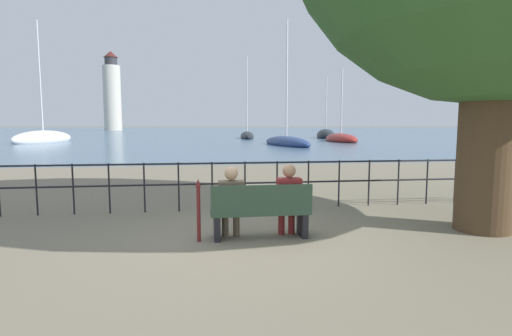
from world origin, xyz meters
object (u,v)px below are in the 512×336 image
Objects in this scene: closed_umbrella at (199,207)px; sailboat_1 at (43,139)px; sailboat_0 at (326,135)px; sailboat_2 at (341,139)px; seated_person_left at (231,199)px; seated_person_right at (288,197)px; park_bench at (261,213)px; sailboat_4 at (286,142)px; harbor_lighthouse at (112,94)px; sailboat_3 at (247,136)px.

closed_umbrella is 0.08× the size of sailboat_1.
sailboat_2 is (-2.06, -11.68, -0.09)m from sailboat_0.
seated_person_left is 0.94m from seated_person_right.
sailboat_4 reaches higher than park_bench.
seated_person_left is 132.00m from harbor_lighthouse.
harbor_lighthouse reaches higher than sailboat_0.
closed_umbrella is (-1.00, -0.03, 0.13)m from park_bench.
harbor_lighthouse reaches higher than sailboat_3.
seated_person_right is at bearing -112.34° from sailboat_4.
seated_person_right is at bearing -94.48° from sailboat_0.
sailboat_3 reaches higher than seated_person_right.
sailboat_1 reaches higher than seated_person_right.
sailboat_3 reaches higher than sailboat_2.
seated_person_right is 37.98m from sailboat_2.
sailboat_2 is at bearing -85.88° from sailboat_0.
sailboat_3 is at bearing 83.52° from park_bench.
sailboat_3 reaches higher than sailboat_4.
sailboat_4 is (7.17, 28.56, -0.37)m from seated_person_left.
park_bench is at bearing 1.53° from closed_umbrella.
sailboat_0 is at bearing 2.25° from sailboat_3.
sailboat_2 is 0.73× the size of sailboat_4.
sailboat_2 is at bearing -65.29° from harbor_lighthouse.
sailboat_3 is (-8.83, 12.20, 0.04)m from sailboat_2.
park_bench is 1.34× the size of seated_person_right.
sailboat_1 is 1.57× the size of sailboat_2.
sailboat_1 reaches higher than sailboat_0.
sailboat_2 is at bearing 12.61° from sailboat_1.
sailboat_3 is (4.94, 47.59, -0.35)m from seated_person_right.
sailboat_3 is 1.01× the size of sailboat_4.
seated_person_left is 38.33m from sailboat_2.
sailboat_2 is at bearing 68.12° from park_bench.
harbor_lighthouse is at bearing 102.75° from seated_person_right.
sailboat_0 is (15.83, 47.07, -0.29)m from seated_person_right.
park_bench is at bearing -91.50° from sailboat_3.
sailboat_0 is at bearing 80.64° from sailboat_2.
sailboat_0 is at bearing 70.38° from seated_person_left.
seated_person_left is 0.54m from closed_umbrella.
seated_person_left is 0.13× the size of sailboat_0.
closed_umbrella is (-0.52, -0.10, -0.09)m from seated_person_left.
closed_umbrella is 50.24m from sailboat_0.
sailboat_0 is at bearing 71.41° from seated_person_right.
sailboat_1 is 31.43m from sailboat_2.
sailboat_2 is 15.06m from sailboat_3.
seated_person_left is at bearing -114.14° from sailboat_4.
sailboat_0 reaches higher than closed_umbrella.
park_bench is 0.06× the size of harbor_lighthouse.
closed_umbrella is at bearing -92.68° from sailboat_3.
seated_person_right is 1.48m from closed_umbrella.
seated_person_left is at bearing -111.95° from sailboat_2.
sailboat_0 is at bearing -61.12° from harbor_lighthouse.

